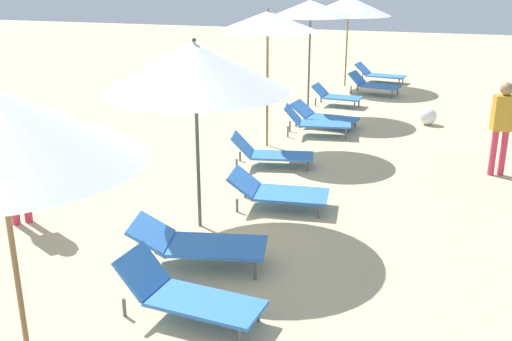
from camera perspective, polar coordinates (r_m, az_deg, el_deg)
The scene contains 16 objects.
lounger_third_shoreside at distance 6.22m, azimuth -6.80°, elevation -11.79°, with size 1.55×0.68×0.64m.
umbrella_fourth at distance 7.78m, azimuth -5.94°, elevation 9.90°, with size 2.51×2.51×2.62m.
lounger_fourth_shoreside at distance 8.92m, azimuth 2.05°, elevation -1.99°, with size 1.56×0.86×0.54m.
lounger_fourth_inland at distance 7.21m, azimuth -5.70°, elevation -6.95°, with size 1.73×0.99×0.57m.
umbrella_fifth at distance 11.73m, azimuth 1.14°, elevation 14.26°, with size 1.98×1.98×2.75m.
lounger_fifth_shoreside at distance 12.91m, azimuth 5.77°, elevation 4.74°, with size 1.52×0.79×0.66m.
lounger_fifth_inland at distance 10.83m, azimuth 1.39°, elevation 1.76°, with size 1.58×0.85×0.60m.
umbrella_sixth at distance 14.69m, azimuth 5.33°, elevation 15.36°, with size 1.97×1.97×2.83m.
lounger_sixth_shoreside at distance 15.93m, azimuth 7.75°, elevation 7.20°, with size 1.33×0.70×0.55m.
lounger_sixth_inland at distance 13.70m, azimuth 6.57°, elevation 5.28°, with size 1.58×0.80×0.54m.
umbrella_farthest at distance 18.57m, azimuth 8.96°, elevation 15.46°, with size 2.57×2.57×2.76m.
lounger_farthest_shoreside at distance 19.66m, azimuth 11.83°, elevation 9.15°, with size 1.65×0.85×0.58m.
lounger_farthest_inland at distance 17.59m, azimuth 11.27°, elevation 8.22°, with size 1.53×0.92×0.63m.
person_walking_near at distance 8.77m, azimuth -22.42°, elevation 1.42°, with size 0.41×0.41×1.68m.
person_walking_mid at distance 10.99m, azimuth 22.78°, elevation 4.55°, with size 0.40×0.31×1.65m.
beach_ball at distance 14.39m, azimuth 16.34°, elevation 5.05°, with size 0.39×0.39×0.39m, color white.
Camera 1 is at (3.29, 3.75, 3.43)m, focal length 41.30 mm.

